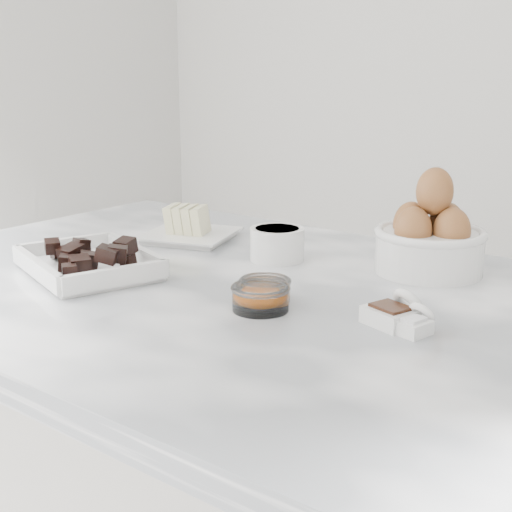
{
  "coord_description": "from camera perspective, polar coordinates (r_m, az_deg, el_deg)",
  "views": [
    {
      "loc": [
        0.65,
        -0.79,
        1.26
      ],
      "look_at": [
        0.02,
        0.03,
        0.98
      ],
      "focal_mm": 50.0,
      "sensor_mm": 36.0,
      "label": 1
    }
  ],
  "objects": [
    {
      "name": "butter_plate",
      "position": [
        1.35,
        -5.41,
        2.27
      ],
      "size": [
        0.2,
        0.2,
        0.06
      ],
      "color": "white",
      "rests_on": "marble_slab"
    },
    {
      "name": "marble_slab",
      "position": [
        1.08,
        -1.81,
        -3.23
      ],
      "size": [
        1.2,
        0.8,
        0.04
      ],
      "primitive_type": "cube",
      "color": "white",
      "rests_on": "cabinet"
    },
    {
      "name": "honey_bowl",
      "position": [
        0.99,
        0.71,
        -2.69
      ],
      "size": [
        0.07,
        0.07,
        0.03
      ],
      "color": "white",
      "rests_on": "marble_slab"
    },
    {
      "name": "egg_bowl",
      "position": [
        1.15,
        13.74,
        1.35
      ],
      "size": [
        0.18,
        0.18,
        0.17
      ],
      "color": "white",
      "rests_on": "marble_slab"
    },
    {
      "name": "salt_spoon",
      "position": [
        0.9,
        12.37,
        -5.19
      ],
      "size": [
        0.06,
        0.07,
        0.04
      ],
      "color": "white",
      "rests_on": "marble_slab"
    },
    {
      "name": "vanilla_spoon",
      "position": [
        0.93,
        11.04,
        -4.43
      ],
      "size": [
        0.07,
        0.09,
        0.05
      ],
      "color": "white",
      "rests_on": "marble_slab"
    },
    {
      "name": "zest_bowl",
      "position": [
        0.96,
        0.37,
        -3.25
      ],
      "size": [
        0.08,
        0.08,
        0.04
      ],
      "color": "white",
      "rests_on": "marble_slab"
    },
    {
      "name": "chocolate_dish",
      "position": [
        1.16,
        -13.29,
        -0.15
      ],
      "size": [
        0.27,
        0.24,
        0.06
      ],
      "color": "white",
      "rests_on": "marble_slab"
    },
    {
      "name": "sugar_ramekin",
      "position": [
        1.2,
        1.69,
        1.09
      ],
      "size": [
        0.09,
        0.09,
        0.05
      ],
      "color": "white",
      "rests_on": "marble_slab"
    }
  ]
}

